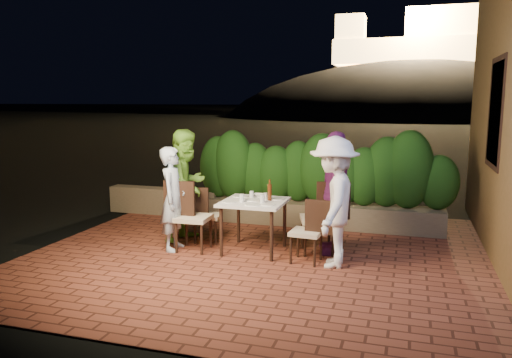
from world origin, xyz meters
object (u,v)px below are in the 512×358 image
at_px(bowl, 258,195).
at_px(chair_right_front, 306,231).
at_px(diner_purple, 335,193).
at_px(diner_green, 187,185).
at_px(beer_bottle, 270,190).
at_px(parapet_lamp, 183,186).
at_px(diner_white, 334,202).
at_px(dining_table, 254,226).
at_px(diner_blue, 173,199).
at_px(chair_left_back, 208,215).
at_px(chair_right_back, 318,217).
at_px(chair_left_front, 193,216).

height_order(bowl, chair_right_front, chair_right_front).
bearing_deg(diner_purple, diner_green, -100.95).
bearing_deg(diner_purple, beer_bottle, -88.43).
distance_m(chair_right_front, diner_purple, 0.77).
bearing_deg(parapet_lamp, diner_white, -33.25).
relative_size(dining_table, diner_blue, 0.58).
height_order(chair_left_back, chair_right_back, chair_right_back).
distance_m(chair_right_back, diner_purple, 0.43).
bearing_deg(chair_left_back, bowl, -5.91).
relative_size(dining_table, chair_left_front, 0.87).
height_order(chair_right_back, diner_blue, diner_blue).
relative_size(diner_blue, diner_purple, 0.87).
bearing_deg(chair_left_front, bowl, 30.20).
distance_m(chair_right_front, chair_right_back, 0.49).
distance_m(diner_white, diner_purple, 0.59).
bearing_deg(bowl, dining_table, -83.39).
bearing_deg(dining_table, diner_blue, -167.60).
relative_size(dining_table, beer_bottle, 2.90).
relative_size(beer_bottle, diner_green, 0.18).
height_order(bowl, diner_purple, diner_purple).
bearing_deg(parapet_lamp, beer_bottle, -37.74).
distance_m(diner_blue, diner_purple, 2.34).
bearing_deg(bowl, chair_left_back, -176.40).
xyz_separation_m(bowl, diner_purple, (1.16, -0.03, 0.11)).
relative_size(diner_white, parapet_lamp, 12.30).
xyz_separation_m(dining_table, diner_blue, (-1.15, -0.25, 0.38)).
distance_m(chair_left_front, chair_left_back, 0.49).
bearing_deg(diner_white, chair_left_front, -94.14).
relative_size(bowl, diner_blue, 0.11).
bearing_deg(chair_right_back, chair_right_front, 64.57).
bearing_deg(dining_table, diner_white, -13.86).
bearing_deg(diner_white, diner_green, -105.53).
height_order(chair_left_back, parapet_lamp, chair_left_back).
bearing_deg(diner_blue, diner_white, -98.00).
bearing_deg(parapet_lamp, bowl, -36.93).
bearing_deg(chair_left_front, diner_purple, 11.58).
bearing_deg(diner_green, parapet_lamp, 38.91).
relative_size(chair_left_back, chair_right_back, 0.82).
bearing_deg(chair_left_front, diner_white, -5.05).
distance_m(chair_left_front, chair_right_front, 1.68).
xyz_separation_m(diner_blue, diner_white, (2.33, -0.04, 0.10)).
bearing_deg(chair_right_front, diner_blue, 4.49).
height_order(diner_blue, parapet_lamp, diner_blue).
bearing_deg(dining_table, chair_left_back, 162.04).
bearing_deg(chair_left_back, diner_white, -25.09).
relative_size(bowl, parapet_lamp, 1.16).
xyz_separation_m(bowl, diner_green, (-1.14, -0.04, 0.10)).
distance_m(chair_left_front, diner_white, 2.07).
relative_size(dining_table, diner_white, 0.51).
bearing_deg(diner_green, diner_blue, -165.86).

